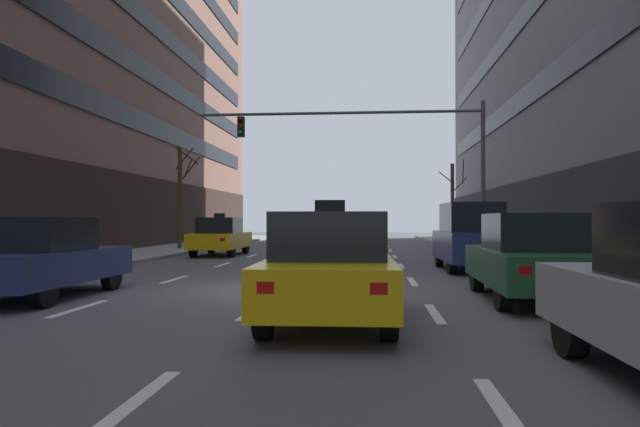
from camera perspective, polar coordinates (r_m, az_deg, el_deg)
ground_plane at (r=13.03m, az=-4.06°, el=-7.56°), size 120.00×120.00×0.00m
lane_stripe_l1_s3 at (r=11.14m, az=-22.75°, el=-8.66°), size 0.16×2.00×0.01m
lane_stripe_l1_s4 at (r=15.71m, az=-14.21°, el=-6.34°), size 0.16×2.00×0.01m
lane_stripe_l1_s5 at (r=20.48m, az=-9.61°, el=-5.02°), size 0.16×2.00×0.01m
lane_stripe_l1_s6 at (r=25.35m, az=-6.78°, el=-4.18°), size 0.16×2.00×0.01m
lane_stripe_l1_s7 at (r=30.25m, az=-4.86°, el=-3.61°), size 0.16×2.00×0.01m
lane_stripe_l1_s8 at (r=35.18m, az=-3.48°, el=-3.19°), size 0.16×2.00×0.01m
lane_stripe_l1_s9 at (r=40.13m, az=-2.44°, el=-2.88°), size 0.16×2.00×0.01m
lane_stripe_l1_s10 at (r=45.09m, az=-1.63°, el=-2.63°), size 0.16×2.00×0.01m
lane_stripe_l2_s2 at (r=5.41m, az=-17.99°, el=-17.40°), size 0.16×2.00×0.01m
lane_stripe_l2_s3 at (r=10.10m, az=-6.74°, el=-9.54°), size 0.16×2.00×0.01m
lane_stripe_l2_s4 at (r=14.99m, az=-2.86°, el=-6.63°), size 0.16×2.00×0.01m
lane_stripe_l2_s5 at (r=19.94m, az=-0.92°, el=-5.14°), size 0.16×2.00×0.01m
lane_stripe_l2_s6 at (r=24.91m, az=0.25°, el=-4.25°), size 0.16×2.00×0.01m
lane_stripe_l2_s7 at (r=29.88m, az=1.03°, el=-3.65°), size 0.16×2.00×0.01m
lane_stripe_l2_s8 at (r=34.87m, az=1.58°, el=-3.22°), size 0.16×2.00×0.01m
lane_stripe_l2_s9 at (r=39.86m, az=2.00°, el=-2.90°), size 0.16×2.00×0.01m
lane_stripe_l2_s10 at (r=44.85m, az=2.32°, el=-2.65°), size 0.16×2.00×0.01m
lane_stripe_l3_s2 at (r=5.14m, az=17.85°, el=-18.31°), size 0.16×2.00×0.01m
lane_stripe_l3_s3 at (r=9.96m, az=11.29°, el=-9.66°), size 0.16×2.00×0.01m
lane_stripe_l3_s4 at (r=14.90m, az=9.13°, el=-6.66°), size 0.16×2.00×0.01m
lane_stripe_l3_s5 at (r=19.87m, az=8.06°, el=-5.15°), size 0.16×2.00×0.01m
lane_stripe_l3_s6 at (r=24.85m, az=7.42°, el=-4.25°), size 0.16×2.00×0.01m
lane_stripe_l3_s7 at (r=29.84m, az=6.99°, el=-3.65°), size 0.16×2.00×0.01m
lane_stripe_l3_s8 at (r=34.83m, az=6.69°, el=-3.22°), size 0.16×2.00×0.01m
lane_stripe_l3_s9 at (r=39.82m, az=6.46°, el=-2.89°), size 0.16×2.00×0.01m
lane_stripe_l3_s10 at (r=44.82m, az=6.29°, el=-2.64°), size 0.16×2.00×0.01m
car_driving_0 at (r=12.85m, az=-25.79°, el=-4.00°), size 1.84×4.34×1.63m
taxi_driving_1 at (r=8.86m, az=1.05°, el=-5.42°), size 1.97×4.53×1.87m
taxi_driving_2 at (r=25.78m, az=-9.84°, el=-2.28°), size 1.89×4.49×1.86m
car_parked_1 at (r=11.86m, az=20.31°, el=-4.16°), size 1.98×4.55×1.69m
car_parked_2 at (r=18.45m, az=14.71°, el=-2.25°), size 1.87×4.35×2.10m
traffic_signal_0 at (r=23.85m, az=6.74°, el=6.80°), size 11.78×0.35×6.26m
street_tree_0 at (r=30.29m, az=-13.66°, el=1.88°), size 1.45×2.00×5.19m
street_tree_1 at (r=39.97m, az=13.03°, el=1.27°), size 1.90×1.89×5.49m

